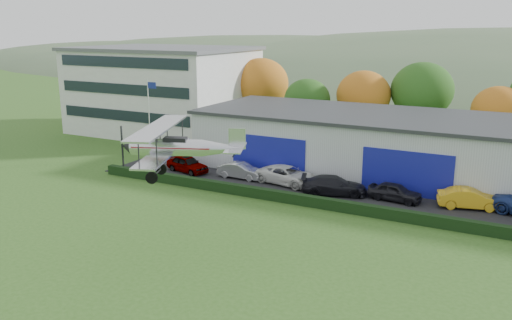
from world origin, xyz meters
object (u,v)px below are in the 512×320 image
at_px(car_4, 395,192).
at_px(biplane, 177,146).
at_px(hangar, 423,148).
at_px(car_0, 187,164).
at_px(car_3, 334,185).
at_px(office_block, 164,89).
at_px(car_2, 288,175).
at_px(car_5, 470,198).
at_px(flagpole, 150,112).
at_px(car_1, 241,171).

distance_m(car_4, biplane, 18.84).
height_order(hangar, biplane, biplane).
relative_size(car_0, car_3, 0.85).
distance_m(office_block, car_2, 28.02).
height_order(car_5, biplane, biplane).
bearing_deg(car_3, car_2, 59.63).
xyz_separation_m(office_block, car_0, (13.92, -15.22, -4.43)).
height_order(hangar, flagpole, flagpole).
bearing_deg(car_0, hangar, -52.58).
bearing_deg(car_5, biplane, 125.42).
height_order(flagpole, car_2, flagpole).
bearing_deg(biplane, car_2, 70.18).
xyz_separation_m(car_0, biplane, (10.12, -15.25, 5.77)).
height_order(car_2, car_5, car_2).
xyz_separation_m(car_3, car_5, (9.83, 1.47, -0.00)).
bearing_deg(car_1, car_0, 94.81).
relative_size(hangar, car_0, 9.38).
distance_m(car_1, car_3, 8.79).
relative_size(car_1, car_5, 0.92).
xyz_separation_m(flagpole, car_2, (15.44, -1.51, -3.99)).
distance_m(car_2, car_4, 9.03).
xyz_separation_m(car_1, car_4, (13.37, 0.04, 0.01)).
bearing_deg(car_1, hangar, -60.80).
height_order(office_block, car_2, office_block).
distance_m(office_block, car_3, 32.24).
relative_size(flagpole, car_0, 1.85).
height_order(flagpole, car_3, flagpole).
bearing_deg(car_1, car_2, -86.72).
bearing_deg(car_2, car_0, 104.44).
bearing_deg(hangar, office_block, 167.99).
height_order(office_block, car_5, office_block).
bearing_deg(car_5, car_3, 83.71).
bearing_deg(flagpole, car_5, -1.82).
relative_size(car_0, biplane, 0.55).
bearing_deg(hangar, flagpole, -166.49).
relative_size(office_block, car_0, 4.76).
bearing_deg(car_1, car_4, -89.94).
height_order(office_block, flagpole, office_block).
relative_size(car_0, car_2, 0.80).
relative_size(office_block, car_3, 4.04).
xyz_separation_m(car_1, car_3, (8.76, -0.64, 0.06)).
height_order(flagpole, car_0, flagpole).
bearing_deg(office_block, hangar, -12.01).
xyz_separation_m(hangar, flagpole, (-24.88, -5.98, 2.13)).
bearing_deg(biplane, car_0, 102.05).
xyz_separation_m(office_block, car_1, (19.21, -14.77, -4.48)).
distance_m(car_4, car_5, 5.28).
xyz_separation_m(hangar, car_3, (-5.02, -8.39, -1.87)).
xyz_separation_m(flagpole, car_1, (11.10, -1.77, -4.06)).
bearing_deg(car_5, car_0, 78.30).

